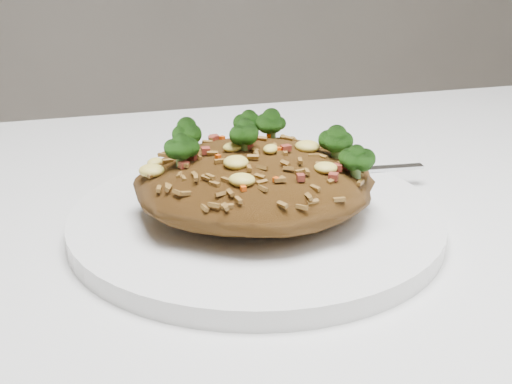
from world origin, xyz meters
TOP-DOWN VIEW (x-y plane):
  - dining_table at (0.00, 0.00)m, footprint 1.20×0.80m
  - plate at (-0.10, 0.08)m, footprint 0.26×0.26m
  - fried_rice at (-0.10, 0.08)m, footprint 0.16×0.15m
  - fork at (-0.02, 0.13)m, footprint 0.16×0.03m

SIDE VIEW (x-z plane):
  - dining_table at x=0.00m, z-range 0.28..1.03m
  - plate at x=-0.10m, z-range 0.75..0.76m
  - fork at x=-0.02m, z-range 0.76..0.77m
  - fried_rice at x=-0.10m, z-range 0.76..0.83m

